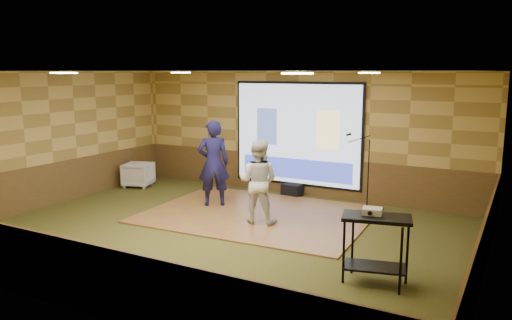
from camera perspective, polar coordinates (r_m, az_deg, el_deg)
The scene contains 19 objects.
ground at distance 9.49m, azimuth -4.06°, elevation -8.35°, with size 9.00×9.00×0.00m, color #2B391A.
room_shell at distance 9.05m, azimuth -4.23°, elevation 4.34°, with size 9.04×7.04×3.02m.
wainscot_back at distance 12.33m, azimuth 4.69°, elevation -1.74°, with size 9.00×0.04×0.95m, color #54341C.
wainscot_front at distance 6.85m, azimuth -20.44°, elevation -12.16°, with size 9.00×0.04×0.95m, color #54341C.
wainscot_left at distance 12.30m, azimuth -21.95°, elevation -2.48°, with size 0.04×7.00×0.95m, color #54341C.
wainscot_right at distance 7.97m, azimuth 24.51°, elevation -9.29°, with size 0.04×7.00×0.95m, color #54341C.
projector_screen at distance 12.13m, azimuth 4.68°, elevation 2.85°, with size 3.32×0.06×2.52m.
downlight_nw at distance 11.74m, azimuth -8.59°, elevation 9.85°, with size 0.32×0.32×0.02m, color #F8E6BA.
downlight_ne at distance 9.73m, azimuth 12.83°, elevation 9.69°, with size 0.32×0.32×0.02m, color #F8E6BA.
downlight_sw at distance 9.33m, azimuth -21.11°, elevation 9.27°, with size 0.32×0.32×0.02m, color #F8E6BA.
downlight_se at distance 6.63m, azimuth 4.77°, elevation 9.84°, with size 0.32×0.32×0.02m, color #F8E6BA.
dance_floor at distance 10.60m, azimuth 0.20°, elevation -6.23°, with size 4.56×3.47×0.03m, color #925A35.
player_left at distance 11.11m, azimuth -4.89°, elevation -0.35°, with size 0.70×0.46×1.92m, color #181645.
player_right at distance 9.81m, azimuth 0.23°, elevation -2.45°, with size 0.81×0.63×1.66m, color beige.
av_table at distance 7.31m, azimuth 13.57°, elevation -8.44°, with size 0.95×0.50×1.00m.
projector at distance 7.28m, azimuth 13.16°, elevation -5.71°, with size 0.27×0.22×0.09m, color silver.
mic_stand at distance 11.17m, azimuth 12.36°, elevation -3.09°, with size 0.66×0.27×1.68m.
banquet_chair at distance 13.46m, azimuth -13.27°, elevation -1.65°, with size 0.68×0.70×0.64m, color gray.
duffel_bag at distance 12.21m, azimuth 4.12°, elevation -3.45°, with size 0.46×0.31×0.29m, color black.
Camera 1 is at (4.90, -7.55, 2.99)m, focal length 35.00 mm.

